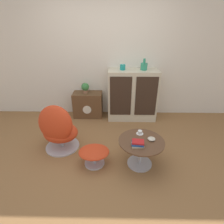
% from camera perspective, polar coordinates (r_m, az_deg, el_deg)
% --- Properties ---
extents(ground_plane, '(12.00, 12.00, 0.00)m').
position_cam_1_polar(ground_plane, '(2.81, -3.50, -15.18)').
color(ground_plane, olive).
extents(wall_back, '(6.40, 0.06, 2.60)m').
position_cam_1_polar(wall_back, '(3.82, -2.10, 17.93)').
color(wall_back, silver).
rests_on(wall_back, ground_plane).
extents(sideboard, '(1.02, 0.49, 1.06)m').
position_cam_1_polar(sideboard, '(3.77, 6.61, 5.57)').
color(sideboard, beige).
rests_on(sideboard, ground_plane).
extents(tv_console, '(0.63, 0.37, 0.55)m').
position_cam_1_polar(tv_console, '(3.95, -7.81, 2.44)').
color(tv_console, brown).
rests_on(tv_console, ground_plane).
extents(egg_chair, '(0.68, 0.65, 0.82)m').
position_cam_1_polar(egg_chair, '(2.92, -17.15, -5.29)').
color(egg_chair, '#B7B7BC').
rests_on(egg_chair, ground_plane).
extents(ottoman, '(0.45, 0.38, 0.26)m').
position_cam_1_polar(ottoman, '(2.62, -5.89, -13.22)').
color(ottoman, '#B7B7BC').
rests_on(ottoman, ground_plane).
extents(coffee_table, '(0.64, 0.64, 0.42)m').
position_cam_1_polar(coffee_table, '(2.57, 9.38, -11.42)').
color(coffee_table, '#B7B7BC').
rests_on(coffee_table, ground_plane).
extents(vase_leftmost, '(0.11, 0.11, 0.11)m').
position_cam_1_polar(vase_leftmost, '(3.59, 3.51, 14.40)').
color(vase_leftmost, teal).
rests_on(vase_leftmost, sideboard).
extents(vase_inner_left, '(0.13, 0.13, 0.22)m').
position_cam_1_polar(vase_inner_left, '(3.63, 10.41, 14.52)').
color(vase_inner_left, '#2D8E6B').
rests_on(vase_inner_left, sideboard).
extents(potted_plant, '(0.17, 0.17, 0.22)m').
position_cam_1_polar(potted_plant, '(3.81, -8.74, 7.91)').
color(potted_plant, '#996B4C').
rests_on(potted_plant, tv_console).
extents(teacup, '(0.10, 0.10, 0.05)m').
position_cam_1_polar(teacup, '(2.63, 9.08, -6.63)').
color(teacup, white).
rests_on(teacup, coffee_table).
extents(book_stack, '(0.18, 0.14, 0.07)m').
position_cam_1_polar(book_stack, '(2.38, 8.39, -10.14)').
color(book_stack, beige).
rests_on(book_stack, coffee_table).
extents(bowl, '(0.11, 0.11, 0.04)m').
position_cam_1_polar(bowl, '(2.54, 12.77, -8.53)').
color(bowl, beige).
rests_on(bowl, coffee_table).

